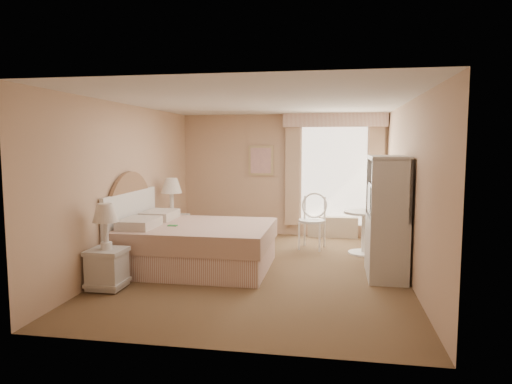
% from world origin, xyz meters
% --- Properties ---
extents(room, '(4.21, 5.51, 2.51)m').
position_xyz_m(room, '(0.00, 0.00, 1.25)').
color(room, brown).
rests_on(room, ground).
extents(window, '(2.05, 0.22, 2.51)m').
position_xyz_m(window, '(1.05, 2.65, 1.34)').
color(window, white).
rests_on(window, room).
extents(framed_art, '(0.52, 0.04, 0.62)m').
position_xyz_m(framed_art, '(-0.45, 2.71, 1.55)').
color(framed_art, tan).
rests_on(framed_art, room).
extents(bed, '(2.27, 1.79, 1.58)m').
position_xyz_m(bed, '(-1.11, -0.08, 0.38)').
color(bed, tan).
rests_on(bed, room).
extents(nightstand_near, '(0.46, 0.46, 1.11)m').
position_xyz_m(nightstand_near, '(-1.84, -1.26, 0.42)').
color(nightstand_near, silver).
rests_on(nightstand_near, room).
extents(nightstand_far, '(0.52, 0.52, 1.26)m').
position_xyz_m(nightstand_far, '(-1.84, 1.17, 0.48)').
color(nightstand_far, silver).
rests_on(nightstand_far, room).
extents(round_table, '(0.71, 0.71, 0.75)m').
position_xyz_m(round_table, '(1.58, 1.29, 0.50)').
color(round_table, white).
rests_on(round_table, room).
extents(cafe_chair, '(0.57, 0.57, 1.01)m').
position_xyz_m(cafe_chair, '(0.69, 1.60, 0.58)').
color(cafe_chair, white).
rests_on(cafe_chair, room).
extents(armoire, '(0.52, 1.04, 1.73)m').
position_xyz_m(armoire, '(1.81, -0.03, 0.72)').
color(armoire, silver).
rests_on(armoire, room).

